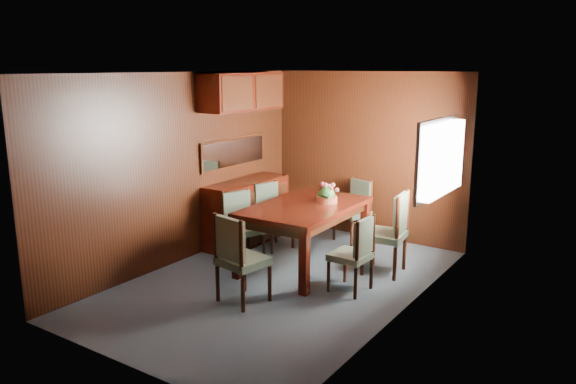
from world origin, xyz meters
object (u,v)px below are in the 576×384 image
Objects in this scene: chair_right_near at (356,250)px; sideboard at (247,212)px; flower_centerpiece at (327,192)px; chair_head at (238,254)px; chair_left_near at (241,222)px; dining_table at (305,214)px.

sideboard is at bearing 72.80° from chair_right_near.
flower_centerpiece reaches higher than sideboard.
chair_head is (1.22, -1.72, 0.09)m from sideboard.
chair_left_near is 1.36m from chair_head.
chair_left_near is 1.18m from flower_centerpiece.
dining_table is 0.39m from flower_centerpiece.
chair_right_near is (2.11, -0.76, 0.04)m from sideboard.
chair_right_near is at bearing -19.71° from sideboard.
chair_right_near is 1.32m from chair_head.
chair_right_near is 3.10× the size of flower_centerpiece.
sideboard is 1.46m from flower_centerpiece.
chair_head is 3.48× the size of flower_centerpiece.
flower_centerpiece is at bearing 54.46° from dining_table.
flower_centerpiece reaches higher than dining_table.
chair_left_near is 3.25× the size of flower_centerpiece.
sideboard is 2.24m from chair_right_near.
chair_right_near is at bearing -24.06° from dining_table.
dining_table is 1.89× the size of chair_left_near.
sideboard is 1.28m from dining_table.
chair_left_near is at bearing -58.25° from sideboard.
flower_centerpiece reaches higher than chair_head.
flower_centerpiece reaches higher than chair_right_near.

